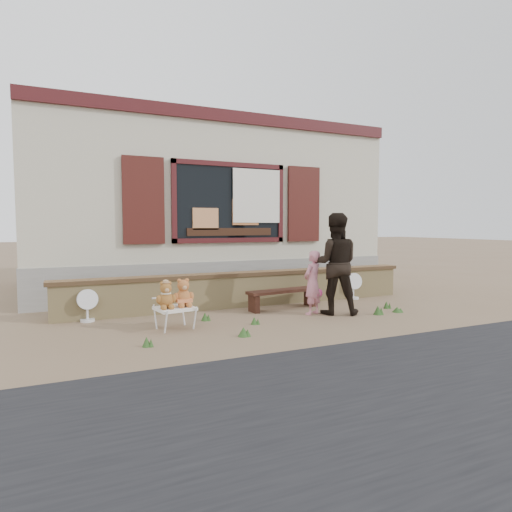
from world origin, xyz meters
name	(u,v)px	position (x,y,z in m)	size (l,w,h in m)	color
ground	(270,316)	(0.00, 0.00, 0.00)	(80.00, 80.00, 0.00)	brown
shopfront	(196,209)	(0.00, 4.49, 2.00)	(8.04, 5.13, 4.00)	#A59C85
brick_wall	(248,288)	(0.00, 1.00, 0.34)	(7.10, 0.36, 0.67)	tan
bench	(283,295)	(0.48, 0.44, 0.27)	(1.47, 0.47, 0.37)	black
folding_chair	(175,309)	(-1.74, -0.28, 0.30)	(0.61, 0.56, 0.33)	white
teddy_bear_left	(166,294)	(-1.87, -0.30, 0.54)	(0.30, 0.26, 0.41)	brown
teddy_bear_right	(183,292)	(-1.60, -0.25, 0.55)	(0.32, 0.28, 0.44)	#955529
child	(312,283)	(0.73, -0.20, 0.56)	(0.41, 0.27, 1.13)	pink
adult	(335,264)	(1.10, -0.32, 0.89)	(0.87, 0.68, 1.78)	black
fan_left	(87,305)	(-2.92, 0.80, 0.27)	(0.34, 0.23, 0.54)	silver
fan_right	(353,286)	(2.35, 0.79, 0.28)	(0.36, 0.24, 0.56)	silver
grass_tufts	(308,317)	(0.36, -0.66, 0.07)	(4.70, 1.33, 0.16)	#2D5120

